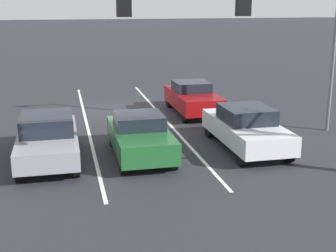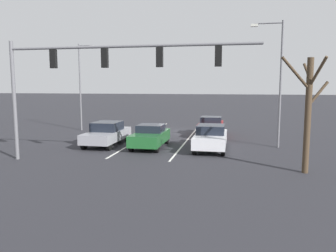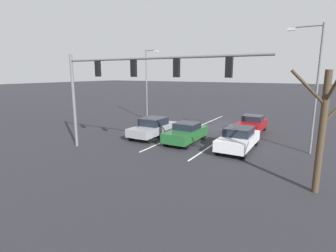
% 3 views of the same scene
% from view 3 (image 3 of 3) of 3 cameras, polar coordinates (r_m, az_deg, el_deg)
% --- Properties ---
extents(ground_plane, '(240.00, 240.00, 0.00)m').
position_cam_3_polar(ground_plane, '(26.15, 11.27, -0.02)').
color(ground_plane, '#28282D').
extents(lane_stripe_left_divider, '(0.12, 16.97, 0.01)m').
position_cam_3_polar(lane_stripe_left_divider, '(23.31, 13.42, -1.49)').
color(lane_stripe_left_divider, silver).
rests_on(lane_stripe_left_divider, ground_plane).
extents(lane_stripe_center_divider, '(0.12, 16.97, 0.01)m').
position_cam_3_polar(lane_stripe_center_divider, '(24.50, 5.49, -0.60)').
color(lane_stripe_center_divider, silver).
rests_on(lane_stripe_center_divider, ground_plane).
extents(car_silver_leftlane_front, '(1.91, 4.64, 1.56)m').
position_cam_3_polar(car_silver_leftlane_front, '(18.20, 15.07, -2.66)').
color(car_silver_leftlane_front, silver).
rests_on(car_silver_leftlane_front, ground_plane).
extents(car_gray_rightlane_front, '(1.93, 4.73, 1.56)m').
position_cam_3_polar(car_gray_rightlane_front, '(21.22, -3.26, -0.27)').
color(car_gray_rightlane_front, gray).
rests_on(car_gray_rightlane_front, ground_plane).
extents(car_darkgreen_midlane_front, '(1.85, 4.16, 1.47)m').
position_cam_3_polar(car_darkgreen_midlane_front, '(19.48, 3.89, -1.51)').
color(car_darkgreen_midlane_front, '#1E5928').
rests_on(car_darkgreen_midlane_front, ground_plane).
extents(car_maroon_leftlane_second, '(1.85, 4.28, 1.51)m').
position_cam_3_polar(car_maroon_leftlane_second, '(23.76, 17.79, 0.39)').
color(car_maroon_leftlane_second, maroon).
rests_on(car_maroon_leftlane_second, ground_plane).
extents(traffic_signal_gantry, '(12.88, 0.37, 6.32)m').
position_cam_3_polar(traffic_signal_gantry, '(15.89, -9.10, 10.49)').
color(traffic_signal_gantry, slate).
rests_on(traffic_signal_gantry, ground_plane).
extents(street_lamp_right_shoulder, '(1.55, 0.24, 7.58)m').
position_cam_3_polar(street_lamp_right_shoulder, '(28.83, -4.44, 9.92)').
color(street_lamp_right_shoulder, slate).
rests_on(street_lamp_right_shoulder, ground_plane).
extents(street_lamp_left_shoulder, '(2.03, 0.24, 8.02)m').
position_cam_3_polar(street_lamp_left_shoulder, '(18.68, 29.14, 8.61)').
color(street_lamp_left_shoulder, slate).
rests_on(street_lamp_left_shoulder, ground_plane).
extents(bare_tree_near, '(2.26, 2.11, 5.26)m').
position_cam_3_polar(bare_tree_near, '(12.60, 30.54, 0.07)').
color(bare_tree_near, '#423323').
rests_on(bare_tree_near, ground_plane).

